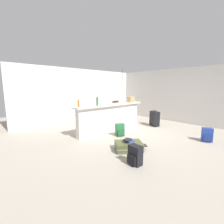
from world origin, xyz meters
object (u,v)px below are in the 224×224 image
suitcase_upright_black (155,118)px  dining_table (121,107)px  backpack_blue (207,135)px  book_stack (129,141)px  backpack_black (135,155)px  grocery_bag (131,100)px  dining_chair_far_side (114,108)px  bottle_amber (78,103)px  bottle_blue (132,99)px  suitcase_flat_olive (129,146)px  bottle_green (97,101)px  bottle_clear (121,99)px  dining_chair_near_partition (127,111)px  backpack_green (120,130)px  pendant_lamp (122,83)px  bottle_white (111,101)px

suitcase_upright_black → dining_table: bearing=92.6°
suitcase_upright_black → backpack_blue: size_ratio=1.60×
backpack_blue → book_stack: size_ratio=1.47×
dining_table → backpack_black: dining_table is taller
grocery_bag → dining_table: grocery_bag is taller
dining_chair_far_side → book_stack: (-2.69, -3.43, -0.26)m
bottle_amber → book_stack: 1.96m
bottle_amber → book_stack: size_ratio=0.78×
backpack_blue → grocery_bag: bearing=97.5°
bottle_blue → suitcase_flat_olive: (-2.12, -1.70, -1.02)m
suitcase_flat_olive → book_stack: size_ratio=3.05×
bottle_green → dining_chair_far_side: size_ratio=0.31×
bottle_clear → dining_chair_near_partition: (1.11, 0.69, -0.66)m
dining_chair_near_partition → suitcase_flat_olive: dining_chair_near_partition is taller
bottle_blue → suitcase_upright_black: 1.24m
bottle_green → dining_chair_near_partition: (2.40, 0.84, -0.65)m
bottle_amber → dining_chair_far_side: size_ratio=0.24×
suitcase_upright_black → backpack_green: size_ratio=1.60×
bottle_green → suitcase_flat_olive: size_ratio=0.33×
backpack_blue → bottle_blue: bearing=92.6°
pendant_lamp → backpack_green: 3.19m
bottle_clear → suitcase_upright_black: size_ratio=0.45×
bottle_clear → dining_table: size_ratio=0.27×
bottle_green → pendant_lamp: size_ratio=0.36×
grocery_bag → suitcase_upright_black: (0.85, -0.60, -0.80)m
suitcase_upright_black → book_stack: (-2.73, -0.97, -0.07)m
book_stack → bottle_amber: bearing=105.2°
bottle_clear → suitcase_upright_black: 1.69m
bottle_amber → suitcase_flat_olive: (0.46, -1.71, -1.03)m
dining_chair_far_side → backpack_black: (-3.16, -4.03, -0.31)m
bottle_green → backpack_blue: (2.08, -2.72, -0.96)m
pendant_lamp → backpack_black: bearing=-132.5°
bottle_blue → suitcase_flat_olive: bottle_blue is taller
bottle_green → dining_chair_near_partition: size_ratio=0.31×
dining_chair_near_partition → suitcase_upright_black: dining_chair_near_partition is taller
bottle_blue → backpack_black: 3.59m
grocery_bag → bottle_green: bearing=-179.6°
dining_table → bottle_green: bearing=-151.7°
bottle_clear → suitcase_upright_black: bearing=-30.1°
bottle_amber → dining_chair_far_side: bearing=28.8°
dining_table → book_stack: (-2.64, -2.89, -0.39)m
grocery_bag → backpack_blue: 2.91m
bottle_clear → backpack_green: 1.43m
bottle_amber → bottle_white: bottle_white is taller
grocery_bag → dining_chair_near_partition: (0.69, 0.83, -0.62)m
book_stack → dining_table: bearing=47.6°
bottle_green → backpack_blue: bottle_green is taller
grocery_bag → book_stack: bearing=-140.1°
backpack_black → suitcase_upright_black: bearing=26.2°
bottle_clear → suitcase_flat_olive: size_ratio=0.34×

